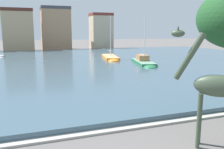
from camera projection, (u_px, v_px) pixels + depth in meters
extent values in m
cube|color=#3D5666|center=(50.00, 63.00, 37.96)|extent=(90.18, 54.93, 0.41)
cube|color=#ADA89E|center=(102.00, 132.00, 12.28)|extent=(90.18, 0.50, 0.12)
cylinder|color=#3D4C38|center=(199.00, 121.00, 10.48)|extent=(0.18, 0.18, 2.49)
cylinder|color=#3D4C38|center=(200.00, 118.00, 10.90)|extent=(0.18, 0.18, 2.49)
ellipsoid|color=#3D4C38|center=(217.00, 86.00, 10.15)|extent=(1.88, 1.87, 0.95)
cylinder|color=#3D4C38|center=(189.00, 57.00, 10.44)|extent=(1.12, 1.11, 2.13)
ellipsoid|color=#3D4C38|center=(178.00, 33.00, 10.48)|extent=(0.64, 0.64, 0.32)
cone|color=#3D4C38|center=(178.00, 28.00, 10.37)|extent=(0.07, 0.07, 0.18)
cone|color=#3D4C38|center=(179.00, 28.00, 10.51)|extent=(0.07, 0.07, 0.18)
ellipsoid|color=#939399|center=(0.00, 58.00, 44.17)|extent=(2.26, 3.21, 0.63)
cube|color=#236B42|center=(143.00, 64.00, 35.94)|extent=(3.91, 8.03, 0.77)
ellipsoid|color=#236B42|center=(150.00, 67.00, 32.33)|extent=(2.51, 3.09, 0.73)
cube|color=gray|center=(143.00, 61.00, 35.86)|extent=(3.83, 7.87, 0.06)
cube|color=#9E7047|center=(142.00, 58.00, 36.35)|extent=(2.09, 2.99, 0.81)
cylinder|color=silver|center=(145.00, 40.00, 34.75)|extent=(0.12, 0.12, 6.23)
cylinder|color=silver|center=(142.00, 55.00, 36.47)|extent=(0.72, 2.65, 0.08)
cube|color=orange|center=(110.00, 58.00, 42.73)|extent=(3.63, 8.13, 0.82)
ellipsoid|color=orange|center=(113.00, 61.00, 39.10)|extent=(2.44, 3.07, 0.78)
cube|color=#E2A56E|center=(110.00, 56.00, 42.65)|extent=(3.55, 7.97, 0.06)
cylinder|color=silver|center=(111.00, 36.00, 41.47)|extent=(0.12, 0.12, 6.99)
cylinder|color=silver|center=(109.00, 51.00, 43.27)|extent=(0.60, 2.72, 0.08)
cube|color=tan|center=(19.00, 32.00, 63.35)|extent=(7.47, 7.79, 10.17)
cube|color=#51281E|center=(17.00, 10.00, 62.38)|extent=(7.62, 7.95, 0.80)
cube|color=tan|center=(56.00, 30.00, 68.78)|extent=(7.88, 6.73, 11.23)
cube|color=#42424C|center=(55.00, 8.00, 67.71)|extent=(8.03, 6.87, 0.80)
cube|color=#C6B293|center=(101.00, 33.00, 71.79)|extent=(6.12, 5.37, 9.69)
cube|color=brown|center=(101.00, 15.00, 70.86)|extent=(6.25, 5.47, 0.80)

